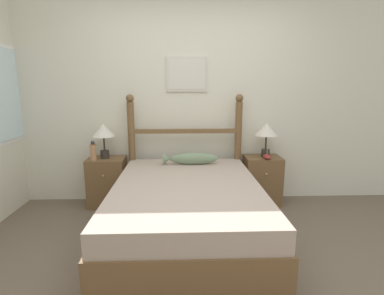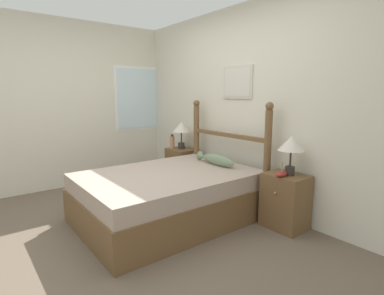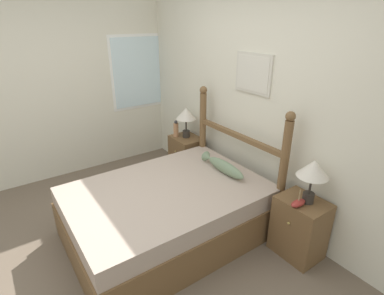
% 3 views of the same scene
% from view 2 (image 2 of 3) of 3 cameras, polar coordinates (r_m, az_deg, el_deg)
% --- Properties ---
extents(ground_plane, '(16.00, 16.00, 0.00)m').
position_cam_2_polar(ground_plane, '(3.29, -13.08, -16.19)').
color(ground_plane, brown).
extents(wall_back, '(6.40, 0.08, 2.55)m').
position_cam_2_polar(wall_back, '(3.98, 9.52, 7.63)').
color(wall_back, beige).
rests_on(wall_back, ground_plane).
extents(wall_left, '(0.08, 6.40, 2.55)m').
position_cam_2_polar(wall_left, '(4.98, -23.81, 7.40)').
color(wall_left, beige).
rests_on(wall_left, ground_plane).
extents(bed, '(1.39, 1.95, 0.56)m').
position_cam_2_polar(bed, '(3.51, -4.52, -9.25)').
color(bed, brown).
rests_on(bed, ground_plane).
extents(headboard, '(1.40, 0.09, 1.36)m').
position_cam_2_polar(headboard, '(3.97, 6.73, -0.28)').
color(headboard, brown).
rests_on(headboard, ground_plane).
extents(nightstand_left, '(0.44, 0.37, 0.60)m').
position_cam_2_polar(nightstand_left, '(4.74, -2.00, -3.80)').
color(nightstand_left, brown).
rests_on(nightstand_left, ground_plane).
extents(nightstand_right, '(0.44, 0.37, 0.60)m').
position_cam_2_polar(nightstand_right, '(3.44, 17.31, -9.75)').
color(nightstand_right, brown).
rests_on(nightstand_right, ground_plane).
extents(table_lamp_left, '(0.27, 0.27, 0.42)m').
position_cam_2_polar(table_lamp_left, '(4.65, -2.06, 3.64)').
color(table_lamp_left, '#2D2823').
rests_on(table_lamp_left, nightstand_left).
extents(table_lamp_right, '(0.27, 0.27, 0.42)m').
position_cam_2_polar(table_lamp_right, '(3.28, 18.38, 0.35)').
color(table_lamp_right, '#2D2823').
rests_on(table_lamp_right, nightstand_right).
extents(bottle, '(0.07, 0.07, 0.23)m').
position_cam_2_polar(bottle, '(4.71, -3.78, 1.10)').
color(bottle, tan).
rests_on(bottle, nightstand_left).
extents(model_boat, '(0.08, 0.17, 0.16)m').
position_cam_2_polar(model_boat, '(3.25, 16.71, -4.86)').
color(model_boat, maroon).
rests_on(model_boat, nightstand_right).
extents(fish_pillow, '(0.63, 0.12, 0.14)m').
position_cam_2_polar(fish_pillow, '(3.78, 4.56, -2.29)').
color(fish_pillow, gray).
rests_on(fish_pillow, bed).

